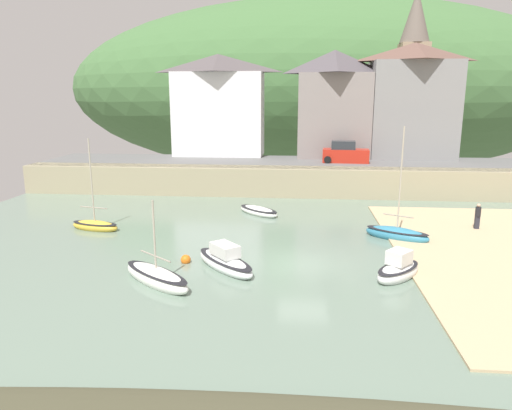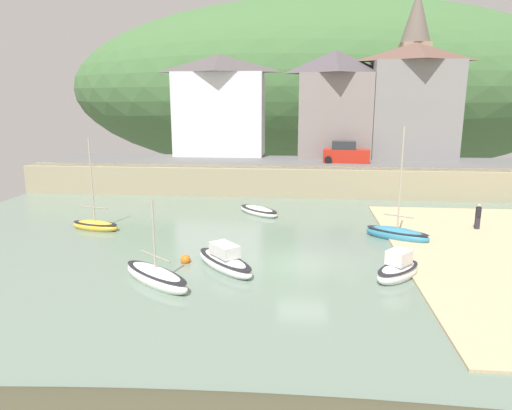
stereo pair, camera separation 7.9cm
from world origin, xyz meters
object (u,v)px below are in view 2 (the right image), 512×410
at_px(sailboat_nearest_shore, 397,234).
at_px(sailboat_white_hull, 225,261).
at_px(waterfront_building_right, 413,100).
at_px(waterfront_building_left, 219,105).
at_px(person_near_water, 478,215).
at_px(waterfront_building_centre, 334,103).
at_px(motorboat_with_cabin, 398,270).
at_px(sailboat_blue_trim, 259,211).
at_px(parked_car_near_slipway, 346,154).
at_px(fishing_boat_green, 156,277).
at_px(rowboat_small_beached, 95,225).
at_px(church_with_spire, 413,71).
at_px(mooring_buoy, 186,260).

bearing_deg(sailboat_nearest_shore, sailboat_white_hull, -118.34).
distance_m(waterfront_building_right, sailboat_nearest_shore, 22.15).
relative_size(waterfront_building_left, person_near_water, 6.11).
relative_size(waterfront_building_centre, motorboat_with_cabin, 3.33).
distance_m(sailboat_blue_trim, person_near_water, 14.38).
height_order(waterfront_building_left, waterfront_building_right, waterfront_building_right).
distance_m(sailboat_nearest_shore, parked_car_near_slipway, 16.09).
height_order(fishing_boat_green, rowboat_small_beached, rowboat_small_beached).
distance_m(sailboat_nearest_shore, rowboat_small_beached, 18.64).
xyz_separation_m(church_with_spire, mooring_buoy, (-17.09, -29.41, -10.69)).
bearing_deg(motorboat_with_cabin, person_near_water, 3.49).
bearing_deg(waterfront_building_centre, church_with_spire, 26.01).
bearing_deg(sailboat_white_hull, sailboat_nearest_shore, 80.63).
xyz_separation_m(motorboat_with_cabin, parked_car_near_slipway, (-0.52, 22.02, 2.83)).
height_order(waterfront_building_centre, mooring_buoy, waterfront_building_centre).
relative_size(sailboat_nearest_shore, fishing_boat_green, 1.64).
height_order(church_with_spire, fishing_boat_green, church_with_spire).
height_order(waterfront_building_right, sailboat_white_hull, waterfront_building_right).
bearing_deg(sailboat_nearest_shore, church_with_spire, 106.94).
xyz_separation_m(church_with_spire, motorboat_with_cabin, (-6.79, -30.52, -10.47)).
height_order(sailboat_white_hull, fishing_boat_green, fishing_boat_green).
bearing_deg(waterfront_building_right, motorboat_with_cabin, -102.91).
bearing_deg(parked_car_near_slipway, person_near_water, -58.04).
relative_size(parked_car_near_slipway, person_near_water, 2.60).
distance_m(waterfront_building_centre, motorboat_with_cabin, 27.52).
distance_m(waterfront_building_right, fishing_boat_green, 33.82).
bearing_deg(waterfront_building_right, mooring_buoy, -122.80).
relative_size(sailboat_blue_trim, rowboat_small_beached, 0.60).
distance_m(waterfront_building_centre, fishing_boat_green, 30.66).
relative_size(sailboat_white_hull, person_near_water, 2.55).
bearing_deg(motorboat_with_cabin, fishing_boat_green, 139.44).
bearing_deg(fishing_boat_green, sailboat_white_hull, 76.88).
bearing_deg(sailboat_white_hull, waterfront_building_right, 110.22).
xyz_separation_m(waterfront_building_centre, sailboat_blue_trim, (-6.09, -14.90, -7.37)).
bearing_deg(sailboat_blue_trim, person_near_water, 31.44).
bearing_deg(parked_car_near_slipway, sailboat_nearest_shore, -79.71).
bearing_deg(waterfront_building_left, waterfront_building_right, 0.00).
bearing_deg(person_near_water, mooring_buoy, -155.96).
bearing_deg(sailboat_white_hull, fishing_boat_green, -92.74).
height_order(sailboat_white_hull, sailboat_nearest_shore, sailboat_nearest_shore).
bearing_deg(person_near_water, sailboat_blue_trim, 167.96).
bearing_deg(sailboat_blue_trim, mooring_buoy, -61.47).
bearing_deg(waterfront_building_left, motorboat_with_cabin, -64.30).
xyz_separation_m(waterfront_building_left, waterfront_building_centre, (11.36, 0.00, 0.16)).
distance_m(waterfront_building_left, church_with_spire, 20.26).
height_order(church_with_spire, parked_car_near_slipway, church_with_spire).
bearing_deg(sailboat_blue_trim, fishing_boat_green, -61.14).
relative_size(motorboat_with_cabin, parked_car_near_slipway, 0.73).
bearing_deg(rowboat_small_beached, sailboat_white_hull, -19.51).
height_order(rowboat_small_beached, mooring_buoy, rowboat_small_beached).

